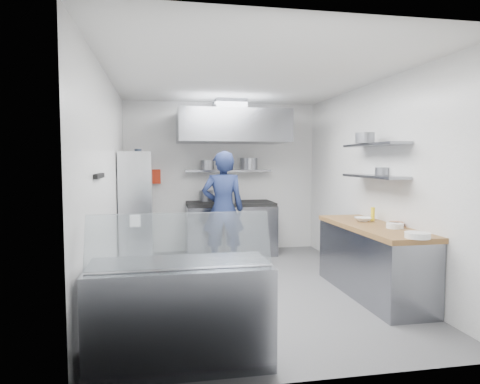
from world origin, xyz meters
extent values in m
plane|color=#4D4D4F|center=(0.00, 0.00, 0.00)|extent=(5.00, 5.00, 0.00)
plane|color=silver|center=(0.00, 0.00, 2.80)|extent=(5.00, 5.00, 0.00)
cube|color=white|center=(0.00, 2.50, 1.40)|extent=(3.60, 2.80, 0.02)
cube|color=white|center=(0.00, -2.50, 1.40)|extent=(3.60, 2.80, 0.02)
cube|color=white|center=(-1.80, 0.00, 1.40)|extent=(2.80, 5.00, 0.02)
cube|color=white|center=(1.80, 0.00, 1.40)|extent=(2.80, 5.00, 0.02)
cube|color=gray|center=(0.10, 2.10, 0.45)|extent=(1.60, 0.80, 0.90)
cube|color=black|center=(0.10, 2.10, 0.93)|extent=(1.57, 0.78, 0.06)
cylinder|color=slate|center=(-0.31, 2.37, 1.06)|extent=(0.26, 0.26, 0.20)
cylinder|color=slate|center=(0.03, 1.99, 1.08)|extent=(0.33, 0.33, 0.24)
cube|color=gray|center=(0.10, 2.34, 1.52)|extent=(1.60, 0.30, 0.04)
cylinder|color=slate|center=(-0.30, 2.20, 1.63)|extent=(0.24, 0.24, 0.18)
cylinder|color=slate|center=(0.47, 2.19, 1.65)|extent=(0.32, 0.32, 0.22)
cube|color=gray|center=(0.10, 1.93, 2.30)|extent=(1.90, 1.15, 0.55)
cube|color=slate|center=(0.10, 2.15, 2.68)|extent=(0.55, 0.55, 0.24)
cube|color=red|center=(-1.25, 2.44, 1.42)|extent=(0.22, 0.10, 0.26)
imported|color=#162044|center=(-0.16, 1.22, 0.93)|extent=(0.72, 0.51, 1.86)
cube|color=silver|center=(-1.53, 1.51, 0.93)|extent=(0.50, 0.90, 1.85)
cube|color=white|center=(-1.53, 1.10, 0.80)|extent=(0.15, 0.19, 0.17)
cube|color=yellow|center=(-1.53, 1.40, 1.30)|extent=(0.13, 0.17, 0.15)
cylinder|color=black|center=(-1.48, 1.26, 1.80)|extent=(0.11, 0.11, 0.18)
cube|color=black|center=(-1.78, -0.90, 1.55)|extent=(0.04, 0.55, 0.05)
cube|color=gray|center=(1.48, -0.60, 0.42)|extent=(0.62, 2.00, 0.84)
cube|color=brown|center=(1.48, -0.60, 0.87)|extent=(0.65, 2.04, 0.06)
cylinder|color=white|center=(1.49, -1.54, 0.93)|extent=(0.26, 0.26, 0.06)
cylinder|color=white|center=(1.61, -0.90, 0.93)|extent=(0.20, 0.20, 0.06)
cylinder|color=#C46537|center=(1.69, -0.78, 0.93)|extent=(0.17, 0.17, 0.06)
cylinder|color=yellow|center=(1.67, -0.23, 0.99)|extent=(0.05, 0.05, 0.18)
imported|color=white|center=(1.50, -0.29, 0.93)|extent=(0.29, 0.29, 0.06)
cube|color=gray|center=(1.64, -0.30, 1.50)|extent=(0.30, 1.30, 0.04)
cube|color=gray|center=(1.64, -0.30, 1.92)|extent=(0.30, 1.30, 0.04)
cylinder|color=slate|center=(1.75, -0.32, 1.57)|extent=(0.20, 0.20, 0.10)
cylinder|color=slate|center=(1.53, -0.24, 2.01)|extent=(0.25, 0.25, 0.14)
cube|color=gray|center=(-1.00, -2.00, 0.42)|extent=(1.50, 0.70, 0.85)
cube|color=silver|center=(-1.00, -2.12, 1.07)|extent=(1.47, 0.19, 0.42)
camera|label=1|loc=(-1.15, -5.54, 1.71)|focal=32.00mm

